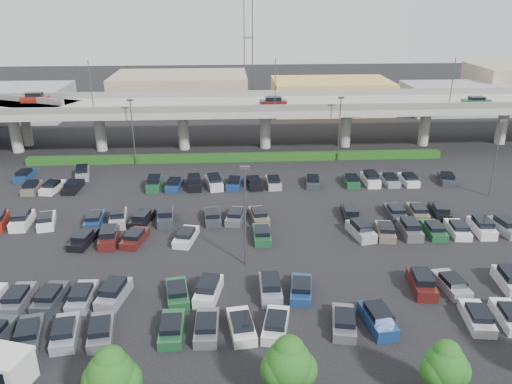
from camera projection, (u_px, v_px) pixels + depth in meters
The scene contains 8 objects.
ground at pixel (243, 229), 57.00m from camera, with size 280.00×280.00×0.00m, color black.
overpass at pixel (234, 108), 84.03m from camera, with size 150.00×13.00×15.80m.
hedge at pixel (237, 157), 79.96m from camera, with size 66.00×1.60×1.10m, color #194012.
tree_row at pixel (268, 364), 31.15m from camera, with size 65.07×3.66×5.94m.
parked_cars at pixel (232, 238), 53.48m from camera, with size 63.11×41.69×1.67m.
light_poles at pixel (205, 172), 56.30m from camera, with size 66.90×48.38×10.30m.
distant_buildings at pixel (288, 93), 113.56m from camera, with size 138.00×24.00×9.00m.
comm_tower at pixel (248, 35), 119.98m from camera, with size 2.40×2.40×30.00m.
Camera 1 is at (-1.52, -51.34, 25.12)m, focal length 35.00 mm.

